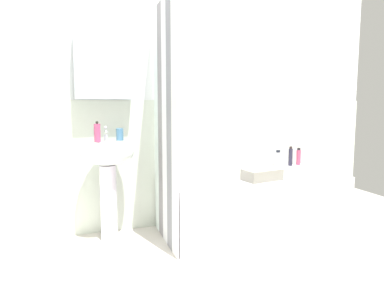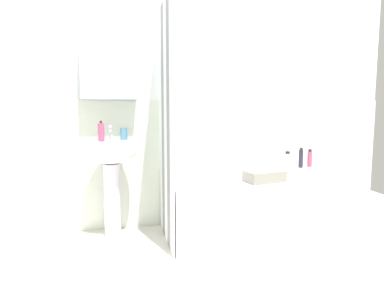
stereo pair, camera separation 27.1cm
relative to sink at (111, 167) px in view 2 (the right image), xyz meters
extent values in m
cube|color=silver|center=(1.00, -1.03, -0.64)|extent=(4.80, 5.60, 0.04)
cube|color=white|center=(1.00, 0.24, 0.58)|extent=(3.60, 0.05, 2.40)
cube|color=silver|center=(1.00, 0.21, -0.02)|extent=(3.60, 0.02, 1.20)
cube|color=silver|center=(0.00, 0.15, 0.86)|extent=(0.48, 0.12, 0.56)
cube|color=white|center=(-0.57, -0.69, 0.58)|extent=(0.05, 1.81, 2.40)
cube|color=silver|center=(-0.54, -0.69, -0.02)|extent=(0.02, 1.81, 1.20)
cylinder|color=white|center=(0.00, 0.00, -0.30)|extent=(0.14, 0.14, 0.65)
ellipsoid|color=white|center=(0.00, 0.00, 0.13)|extent=(0.44, 0.34, 0.20)
cylinder|color=silver|center=(0.00, 0.10, 0.25)|extent=(0.03, 0.03, 0.05)
cylinder|color=silver|center=(0.00, 0.05, 0.31)|extent=(0.02, 0.10, 0.02)
sphere|color=silver|center=(0.00, 0.10, 0.34)|extent=(0.03, 0.03, 0.03)
cylinder|color=#BF4571|center=(-0.07, 0.00, 0.30)|extent=(0.05, 0.05, 0.15)
sphere|color=#282A22|center=(-0.07, 0.00, 0.39)|extent=(0.02, 0.02, 0.02)
cylinder|color=teal|center=(0.11, 0.06, 0.28)|extent=(0.06, 0.06, 0.10)
cube|color=white|center=(1.27, -0.19, -0.36)|extent=(1.61, 0.75, 0.52)
cube|color=white|center=(0.45, -0.49, 0.38)|extent=(0.01, 0.15, 2.00)
cube|color=gray|center=(0.45, -0.34, 0.38)|extent=(0.01, 0.15, 2.00)
cube|color=white|center=(0.45, -0.19, 0.38)|extent=(0.01, 0.15, 2.00)
cube|color=gray|center=(0.45, -0.04, 0.38)|extent=(0.01, 0.15, 2.00)
cube|color=white|center=(0.45, 0.11, 0.38)|extent=(0.01, 0.15, 2.00)
cylinder|color=#C44367|center=(1.98, 0.11, -0.02)|extent=(0.05, 0.05, 0.16)
cylinder|color=black|center=(1.98, 0.11, 0.07)|extent=(0.03, 0.03, 0.02)
cylinder|color=#232233|center=(1.87, 0.10, -0.01)|extent=(0.04, 0.04, 0.18)
cylinder|color=#2C201E|center=(1.87, 0.10, 0.09)|extent=(0.03, 0.03, 0.02)
cylinder|color=white|center=(1.73, 0.11, -0.03)|extent=(0.06, 0.06, 0.14)
cylinder|color=black|center=(1.73, 0.11, 0.05)|extent=(0.04, 0.04, 0.02)
cube|color=gray|center=(1.24, -0.40, -0.06)|extent=(0.34, 0.24, 0.09)
camera|label=1|loc=(-0.22, -2.88, 0.54)|focal=31.64mm
camera|label=2|loc=(0.05, -2.95, 0.54)|focal=31.64mm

